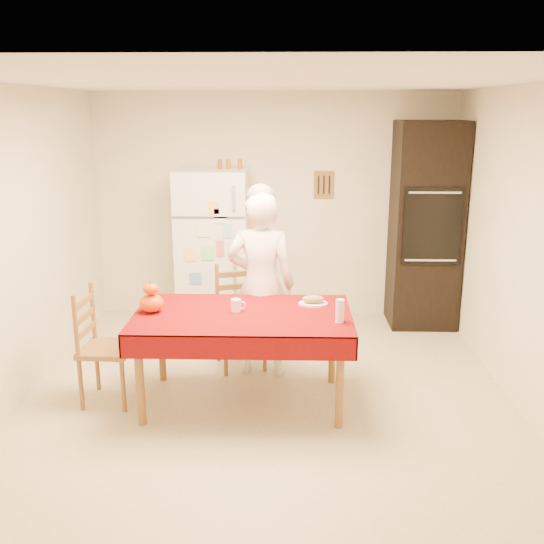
{
  "coord_description": "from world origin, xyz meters",
  "views": [
    {
      "loc": [
        0.15,
        -4.51,
        2.3
      ],
      "look_at": [
        0.03,
        0.2,
        1.04
      ],
      "focal_mm": 40.0,
      "sensor_mm": 36.0,
      "label": 1
    }
  ],
  "objects_px": {
    "coffee_mug": "(236,305)",
    "pumpkin_lower": "(152,303)",
    "refrigerator": "(214,248)",
    "dining_table": "(243,321)",
    "wine_glass": "(340,311)",
    "bread_plate": "(313,304)",
    "chair_far": "(239,312)",
    "seated_woman": "(261,285)",
    "chair_left": "(99,342)",
    "oven_cabinet": "(425,226)"
  },
  "relations": [
    {
      "from": "chair_left",
      "to": "pumpkin_lower",
      "type": "xyz_separation_m",
      "value": [
        0.44,
        0.01,
        0.33
      ]
    },
    {
      "from": "coffee_mug",
      "to": "wine_glass",
      "type": "relative_size",
      "value": 0.57
    },
    {
      "from": "chair_far",
      "to": "dining_table",
      "type": "bearing_deg",
      "value": -100.44
    },
    {
      "from": "refrigerator",
      "to": "oven_cabinet",
      "type": "height_order",
      "value": "oven_cabinet"
    },
    {
      "from": "chair_far",
      "to": "bread_plate",
      "type": "distance_m",
      "value": 0.9
    },
    {
      "from": "pumpkin_lower",
      "to": "wine_glass",
      "type": "relative_size",
      "value": 1.09
    },
    {
      "from": "chair_far",
      "to": "chair_left",
      "type": "bearing_deg",
      "value": -161.26
    },
    {
      "from": "coffee_mug",
      "to": "pumpkin_lower",
      "type": "relative_size",
      "value": 0.52
    },
    {
      "from": "dining_table",
      "to": "wine_glass",
      "type": "distance_m",
      "value": 0.78
    },
    {
      "from": "oven_cabinet",
      "to": "seated_woman",
      "type": "bearing_deg",
      "value": -141.58
    },
    {
      "from": "chair_far",
      "to": "wine_glass",
      "type": "xyz_separation_m",
      "value": [
        0.84,
        -0.96,
        0.34
      ]
    },
    {
      "from": "coffee_mug",
      "to": "chair_left",
      "type": "bearing_deg",
      "value": -177.9
    },
    {
      "from": "oven_cabinet",
      "to": "wine_glass",
      "type": "height_order",
      "value": "oven_cabinet"
    },
    {
      "from": "coffee_mug",
      "to": "pumpkin_lower",
      "type": "distance_m",
      "value": 0.66
    },
    {
      "from": "seated_woman",
      "to": "wine_glass",
      "type": "xyz_separation_m",
      "value": [
        0.63,
        -0.77,
        0.03
      ]
    },
    {
      "from": "dining_table",
      "to": "wine_glass",
      "type": "height_order",
      "value": "wine_glass"
    },
    {
      "from": "coffee_mug",
      "to": "wine_glass",
      "type": "height_order",
      "value": "wine_glass"
    },
    {
      "from": "oven_cabinet",
      "to": "chair_left",
      "type": "height_order",
      "value": "oven_cabinet"
    },
    {
      "from": "refrigerator",
      "to": "coffee_mug",
      "type": "bearing_deg",
      "value": -77.88
    },
    {
      "from": "dining_table",
      "to": "coffee_mug",
      "type": "distance_m",
      "value": 0.14
    },
    {
      "from": "refrigerator",
      "to": "dining_table",
      "type": "relative_size",
      "value": 1.0
    },
    {
      "from": "wine_glass",
      "to": "chair_far",
      "type": "bearing_deg",
      "value": 131.12
    },
    {
      "from": "chair_far",
      "to": "pumpkin_lower",
      "type": "xyz_separation_m",
      "value": [
        -0.62,
        -0.76,
        0.33
      ]
    },
    {
      "from": "dining_table",
      "to": "wine_glass",
      "type": "relative_size",
      "value": 9.66
    },
    {
      "from": "chair_left",
      "to": "wine_glass",
      "type": "xyz_separation_m",
      "value": [
        1.9,
        -0.19,
        0.34
      ]
    },
    {
      "from": "chair_far",
      "to": "bread_plate",
      "type": "bearing_deg",
      "value": -57.43
    },
    {
      "from": "chair_left",
      "to": "wine_glass",
      "type": "relative_size",
      "value": 5.4
    },
    {
      "from": "wine_glass",
      "to": "bread_plate",
      "type": "bearing_deg",
      "value": 114.15
    },
    {
      "from": "pumpkin_lower",
      "to": "chair_far",
      "type": "bearing_deg",
      "value": 50.66
    },
    {
      "from": "dining_table",
      "to": "wine_glass",
      "type": "bearing_deg",
      "value": -14.01
    },
    {
      "from": "chair_left",
      "to": "coffee_mug",
      "type": "xyz_separation_m",
      "value": [
        1.1,
        0.04,
        0.3
      ]
    },
    {
      "from": "pumpkin_lower",
      "to": "bread_plate",
      "type": "height_order",
      "value": "pumpkin_lower"
    },
    {
      "from": "chair_far",
      "to": "seated_woman",
      "type": "relative_size",
      "value": 0.58
    },
    {
      "from": "chair_left",
      "to": "pumpkin_lower",
      "type": "height_order",
      "value": "chair_left"
    },
    {
      "from": "refrigerator",
      "to": "coffee_mug",
      "type": "distance_m",
      "value": 1.9
    },
    {
      "from": "bread_plate",
      "to": "chair_left",
      "type": "bearing_deg",
      "value": -172.68
    },
    {
      "from": "wine_glass",
      "to": "refrigerator",
      "type": "bearing_deg",
      "value": 119.92
    },
    {
      "from": "oven_cabinet",
      "to": "wine_glass",
      "type": "bearing_deg",
      "value": -116.94
    },
    {
      "from": "refrigerator",
      "to": "pumpkin_lower",
      "type": "distance_m",
      "value": 1.9
    },
    {
      "from": "pumpkin_lower",
      "to": "bread_plate",
      "type": "xyz_separation_m",
      "value": [
        1.28,
        0.21,
        -0.06
      ]
    },
    {
      "from": "pumpkin_lower",
      "to": "refrigerator",
      "type": "bearing_deg",
      "value": 82.05
    },
    {
      "from": "refrigerator",
      "to": "chair_left",
      "type": "bearing_deg",
      "value": -110.24
    },
    {
      "from": "wine_glass",
      "to": "bread_plate",
      "type": "height_order",
      "value": "wine_glass"
    },
    {
      "from": "dining_table",
      "to": "bread_plate",
      "type": "relative_size",
      "value": 7.08
    },
    {
      "from": "chair_far",
      "to": "refrigerator",
      "type": "bearing_deg",
      "value": 90.53
    },
    {
      "from": "oven_cabinet",
      "to": "wine_glass",
      "type": "distance_m",
      "value": 2.4
    },
    {
      "from": "dining_table",
      "to": "pumpkin_lower",
      "type": "height_order",
      "value": "pumpkin_lower"
    },
    {
      "from": "pumpkin_lower",
      "to": "oven_cabinet",
      "type": "bearing_deg",
      "value": 37.24
    },
    {
      "from": "refrigerator",
      "to": "chair_far",
      "type": "bearing_deg",
      "value": -72.17
    },
    {
      "from": "seated_woman",
      "to": "wine_glass",
      "type": "distance_m",
      "value": 1.0
    }
  ]
}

